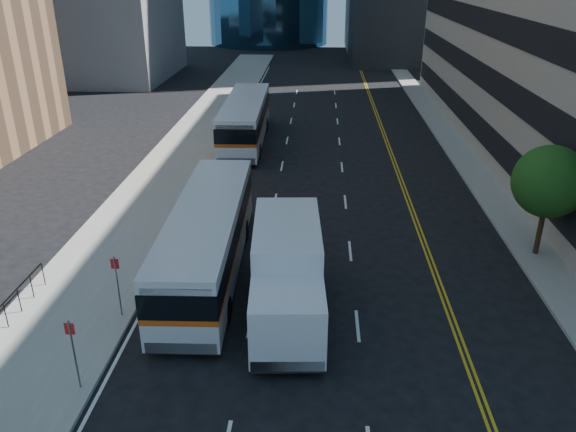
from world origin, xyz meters
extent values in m
plane|color=black|center=(0.00, 0.00, 0.00)|extent=(160.00, 160.00, 0.00)
cube|color=gray|center=(-10.50, 25.00, 0.07)|extent=(5.00, 90.00, 0.15)
cube|color=gray|center=(9.00, 25.00, 0.07)|extent=(2.00, 90.00, 0.15)
cylinder|color=#332114|center=(9.00, 8.00, 1.25)|extent=(0.24, 0.24, 2.20)
sphere|color=#154112|center=(9.00, 8.00, 3.65)|extent=(3.20, 3.20, 3.20)
cube|color=silver|center=(-5.70, 5.62, 0.91)|extent=(2.96, 12.22, 1.11)
cube|color=#D65014|center=(-5.70, 5.62, 1.57)|extent=(2.98, 12.25, 0.22)
cube|color=black|center=(-5.70, 5.62, 2.13)|extent=(2.98, 12.25, 0.91)
cube|color=silver|center=(-5.70, 5.62, 2.89)|extent=(2.96, 12.22, 0.51)
cylinder|color=black|center=(-6.80, 1.94, 0.51)|extent=(0.33, 1.02, 1.01)
cylinder|color=black|center=(-4.41, 2.01, 0.51)|extent=(0.33, 1.02, 1.01)
cylinder|color=black|center=(-6.99, 8.83, 0.51)|extent=(0.33, 1.02, 1.01)
cylinder|color=black|center=(-4.59, 8.89, 0.51)|extent=(0.33, 1.02, 1.01)
cube|color=silver|center=(-6.58, 25.34, 0.95)|extent=(3.02, 12.69, 1.16)
cube|color=#C14B12|center=(-6.58, 25.34, 1.63)|extent=(3.04, 12.71, 0.23)
cube|color=black|center=(-6.58, 25.34, 2.21)|extent=(3.04, 12.71, 0.95)
cube|color=silver|center=(-6.58, 25.34, 3.00)|extent=(3.02, 12.69, 0.53)
cylinder|color=black|center=(-7.74, 21.52, 0.53)|extent=(0.34, 1.06, 1.05)
cylinder|color=black|center=(-5.25, 21.58, 0.53)|extent=(0.34, 1.06, 1.05)
cylinder|color=black|center=(-7.90, 28.68, 0.53)|extent=(0.34, 1.06, 1.05)
cylinder|color=black|center=(-5.41, 28.73, 0.53)|extent=(0.34, 1.06, 1.05)
cube|color=silver|center=(-1.99, -0.09, 1.50)|extent=(2.61, 2.42, 2.17)
cube|color=black|center=(-1.93, -1.07, 1.91)|extent=(2.28, 0.20, 1.14)
cube|color=silver|center=(-2.21, 3.52, 2.12)|extent=(2.77, 5.10, 2.69)
cube|color=black|center=(-2.14, 2.39, 0.57)|extent=(2.29, 6.92, 0.26)
cylinder|color=black|center=(-3.10, -0.36, 0.50)|extent=(0.35, 1.01, 0.99)
cylinder|color=black|center=(-0.86, -0.23, 0.50)|extent=(0.35, 1.01, 0.99)
cylinder|color=black|center=(-3.41, 4.79, 0.50)|extent=(0.35, 1.01, 0.99)
cylinder|color=black|center=(-1.18, 4.93, 0.50)|extent=(0.35, 1.01, 0.99)
camera|label=1|loc=(-1.12, -15.50, 12.25)|focal=35.00mm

